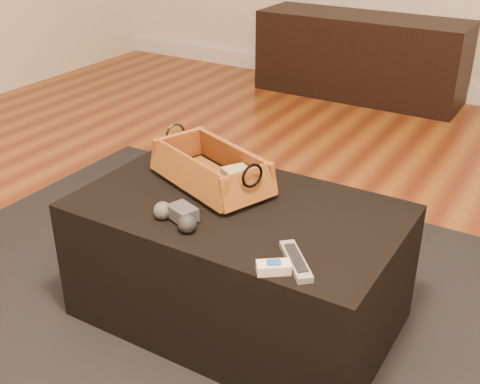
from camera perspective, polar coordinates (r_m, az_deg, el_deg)
The scene contains 11 objects.
floor at distance 2.19m, azimuth -5.08°, elevation -9.94°, with size 5.00×5.50×0.01m, color brown.
baseboard at distance 4.44m, azimuth 16.16°, elevation 9.62°, with size 5.00×0.04×0.12m, color white.
media_cabinet at distance 4.27m, azimuth 11.34°, elevation 12.48°, with size 1.39×0.45×0.55m, color black.
area_rug at distance 2.05m, azimuth -0.93°, elevation -12.39°, with size 2.60×2.00×0.01m, color black.
ottoman at distance 1.96m, azimuth -0.20°, elevation -6.69°, with size 1.00×0.60×0.42m, color black.
tv_remote at distance 1.98m, azimuth -3.47°, elevation 1.51°, with size 0.23×0.05×0.02m, color black.
cloth_bundle at distance 1.89m, azimuth 0.02°, elevation 1.07°, with size 0.12×0.08×0.06m, color tan.
wicker_basket at distance 1.96m, azimuth -2.75°, elevation 2.05°, with size 0.48×0.36×0.15m.
game_controller at distance 1.75m, azimuth -5.92°, elevation -2.23°, with size 0.17×0.12×0.05m.
silver_remote at distance 1.57m, azimuth 5.31°, elevation -6.50°, with size 0.15×0.16×0.02m.
cream_gadget at distance 1.54m, azimuth 3.20°, elevation -7.14°, with size 0.09×0.09×0.03m.
Camera 1 is at (1.06, -1.39, 1.31)m, focal length 45.00 mm.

